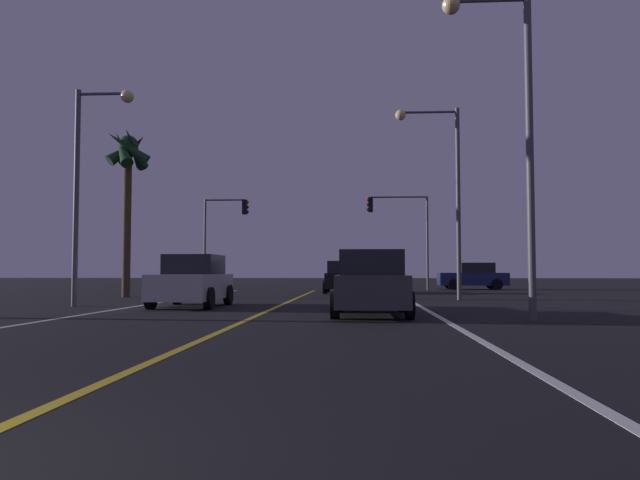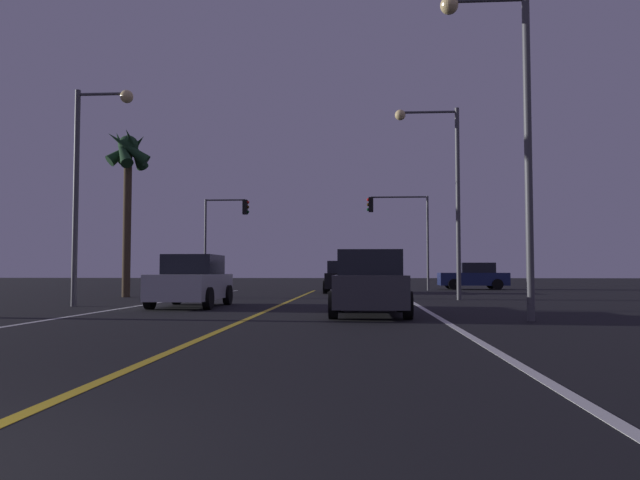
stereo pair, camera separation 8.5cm
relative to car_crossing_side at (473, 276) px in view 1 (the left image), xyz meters
The scene contains 13 objects.
lane_edge_right 23.30m from the car_crossing_side, 103.19° to the right, with size 0.16×39.35×0.01m, color silver.
lane_edge_left 27.02m from the car_crossing_side, 122.93° to the right, with size 0.16×39.35×0.01m, color silver.
lane_center_divider 24.79m from the car_crossing_side, 113.80° to the right, with size 0.16×39.35×0.01m, color gold.
car_crossing_side is the anchor object (origin of this frame).
car_ahead_far 10.55m from the car_crossing_side, 140.72° to the right, with size 2.02×4.30×1.70m.
car_lead_same_lane 24.30m from the car_crossing_side, 106.79° to the right, with size 2.02×4.30×1.70m.
car_oncoming 23.55m from the car_crossing_side, 122.78° to the right, with size 2.02×4.30×1.70m.
traffic_light_near_right 6.50m from the car_crossing_side, 153.11° to the right, with size 3.74×0.36×5.72m.
traffic_light_near_left 16.09m from the car_crossing_side, behind, with size 2.81×0.36×5.62m.
street_lamp_right_near 25.43m from the car_crossing_side, 98.63° to the right, with size 2.12×0.44×7.83m.
street_lamp_left_mid 25.92m from the car_crossing_side, 129.31° to the right, with size 1.99×0.44×7.24m.
street_lamp_right_far 15.62m from the car_crossing_side, 105.03° to the right, with size 2.62×0.44×7.84m.
palm_tree_left_mid 22.49m from the car_crossing_side, 144.23° to the right, with size 2.21×2.10×7.71m.
Camera 1 is at (2.64, -2.93, 1.16)m, focal length 33.95 mm.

